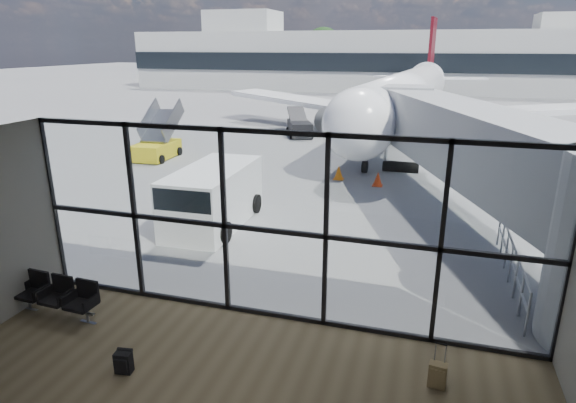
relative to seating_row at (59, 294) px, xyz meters
The scene contains 21 objects.
ground 41.64m from the seating_row, 83.13° to the left, with size 220.00×220.00×0.00m, color slate.
lounge_shell 6.42m from the seating_row, 34.84° to the right, with size 12.02×8.01×4.51m.
glass_curtain_wall 5.43m from the seating_row, 15.03° to the left, with size 12.10×0.12×4.50m.
jet_bridge 13.16m from the seating_row, 40.41° to the left, with size 8.00×16.50×4.33m.
apron_railing 11.63m from the seating_row, 24.57° to the left, with size 0.06×5.46×1.11m.
far_terminal 63.57m from the seating_row, 86.03° to the left, with size 80.00×12.20×11.00m.
tree_0 83.65m from the seating_row, 118.62° to the left, with size 4.95×4.95×7.12m.
tree_1 80.98m from the seating_row, 114.89° to the left, with size 5.61×5.61×8.07m.
tree_2 78.69m from the seating_row, 110.91° to the left, with size 6.27×6.27×9.03m.
tree_3 76.68m from the seating_row, 106.72° to the left, with size 4.95×4.95×7.12m.
tree_4 75.21m from the seating_row, 102.32° to the left, with size 5.61×5.61×8.07m.
tree_5 74.21m from the seating_row, 97.78° to the left, with size 6.27×6.27×9.03m.
seating_row is the anchor object (origin of this frame).
backpack 3.15m from the seating_row, 28.40° to the right, with size 0.35×0.33×0.49m.
suitcase 8.70m from the seating_row, ahead, with size 0.35×0.28×0.90m.
airliner 29.33m from the seating_row, 77.55° to the left, with size 29.26×33.97×8.75m.
service_van 6.67m from the seating_row, 81.86° to the left, with size 2.42×4.81×2.07m.
belt_loader 24.65m from the seating_row, 91.80° to the left, with size 2.78×4.18×1.83m.
mobile_stairs 16.94m from the seating_row, 113.44° to the left, with size 2.09×3.71×2.55m.
traffic_cone_b 14.69m from the seating_row, 65.68° to the left, with size 0.46×0.46×0.65m.
traffic_cone_c 14.59m from the seating_row, 73.64° to the left, with size 0.47×0.47×0.68m.
Camera 1 is at (3.18, -9.59, 6.19)m, focal length 30.00 mm.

